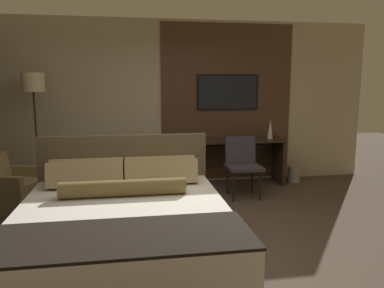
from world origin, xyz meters
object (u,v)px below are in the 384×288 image
object	(u,v)px
vase_tall	(270,129)
bed	(124,228)
desk_chair	(242,161)
floor_lamp	(34,93)
desk	(230,154)
waste_bin	(294,174)
armchair_by_window	(11,191)
tv	(228,92)

from	to	relation	value
vase_tall	bed	bearing A→B (deg)	-133.91
desk_chair	floor_lamp	xyz separation A→B (m)	(-3.11, 0.47, 1.04)
desk	floor_lamp	size ratio (longest dim) A/B	0.96
waste_bin	armchair_by_window	bearing A→B (deg)	-170.46
waste_bin	bed	bearing A→B (deg)	-138.77
desk_chair	armchair_by_window	bearing A→B (deg)	-177.30
desk_chair	tv	bearing A→B (deg)	91.06
desk_chair	waste_bin	world-z (taller)	desk_chair
bed	waste_bin	xyz separation A→B (m)	(2.94, 2.57, -0.21)
tv	desk	bearing A→B (deg)	-90.00
bed	waste_bin	world-z (taller)	bed
bed	tv	world-z (taller)	tv
floor_lamp	waste_bin	xyz separation A→B (m)	(4.27, 0.16, -1.46)
bed	desk	xyz separation A→B (m)	(1.77, 2.62, 0.19)
bed	desk	world-z (taller)	bed
desk	tv	world-z (taller)	tv
bed	vase_tall	xyz separation A→B (m)	(2.46, 2.55, 0.61)
tv	floor_lamp	size ratio (longest dim) A/B	0.57
floor_lamp	vase_tall	size ratio (longest dim) A/B	5.58
bed	armchair_by_window	xyz separation A→B (m)	(-1.57, 1.82, -0.08)
waste_bin	vase_tall	bearing A→B (deg)	-177.52
waste_bin	tv	bearing A→B (deg)	166.72
bed	tv	size ratio (longest dim) A/B	2.09
vase_tall	waste_bin	distance (m)	0.95
bed	armchair_by_window	size ratio (longest dim) A/B	2.55
desk	floor_lamp	distance (m)	3.28
desk	floor_lamp	world-z (taller)	floor_lamp
bed	tv	distance (m)	3.57
floor_lamp	vase_tall	xyz separation A→B (m)	(3.79, 0.14, -0.64)
bed	desk_chair	bearing A→B (deg)	47.48
desk	bed	bearing A→B (deg)	-124.05
vase_tall	waste_bin	xyz separation A→B (m)	(0.48, 0.02, -0.82)
tv	vase_tall	bearing A→B (deg)	-23.35
bed	waste_bin	bearing A→B (deg)	41.23
vase_tall	armchair_by_window	bearing A→B (deg)	-169.63
bed	waste_bin	size ratio (longest dim) A/B	8.09
bed	waste_bin	distance (m)	3.91
bed	desk_chair	xyz separation A→B (m)	(1.78, 1.94, 0.20)
floor_lamp	desk	bearing A→B (deg)	3.87
floor_lamp	vase_tall	bearing A→B (deg)	2.14
bed	desk_chair	size ratio (longest dim) A/B	2.47
armchair_by_window	waste_bin	xyz separation A→B (m)	(4.50, 0.76, -0.13)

